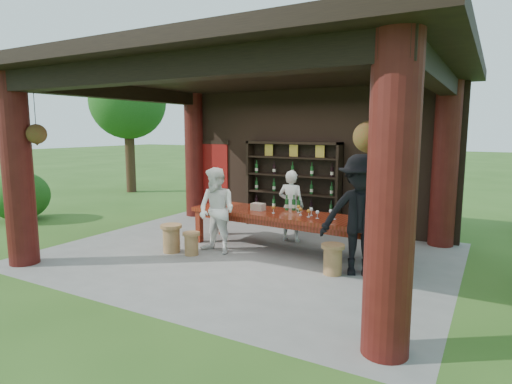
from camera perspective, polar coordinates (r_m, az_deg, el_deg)
The scene contains 15 objects.
ground at distance 8.24m, azimuth -1.38°, elevation -8.30°, with size 90.00×90.00×0.00m, color #2D5119.
pavilion at distance 8.27m, azimuth 0.02°, elevation 6.77°, with size 7.50×6.00×3.60m.
wine_shelf at distance 10.22m, azimuth 4.87°, elevation 0.93°, with size 2.36×0.36×2.08m.
tasting_table at distance 8.35m, azimuth 3.78°, elevation -3.56°, with size 3.93×1.22×0.75m.
stool_near_left at distance 8.23m, azimuth -8.61°, elevation -6.73°, with size 0.33×0.33×0.44m.
stool_near_right at distance 7.19m, azimuth 10.19°, elevation -8.71°, with size 0.38×0.38×0.50m.
stool_far_left at distance 8.46m, azimuth -11.22°, elevation -5.98°, with size 0.41×0.41×0.55m.
host at distance 9.07m, azimuth 4.69°, elevation -1.85°, with size 0.55×0.36×1.51m, color silver.
guest_woman at distance 8.19m, azimuth -5.25°, elevation -2.50°, with size 0.80×0.62×1.65m, color white.
guest_man at distance 7.11m, azimuth 13.74°, elevation -3.04°, with size 1.27×0.73×1.97m, color black.
table_bottles at distance 8.57m, azimuth 4.96°, elevation -1.45°, with size 0.34×0.14×0.31m.
table_glasses at distance 8.07m, azimuth 7.07°, elevation -2.67°, with size 1.29×0.41×0.15m.
napkin_basket at distance 8.59m, azimuth 0.28°, elevation -1.97°, with size 0.26×0.18×0.14m, color #BF6672.
shrubs at distance 7.31m, azimuth 20.74°, elevation -6.57°, with size 16.50×9.83×1.36m.
trees at distance 8.47m, azimuth 27.19°, elevation 14.29°, with size 20.73×10.63×4.80m.
Camera 1 is at (4.05, -6.77, 2.36)m, focal length 30.00 mm.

